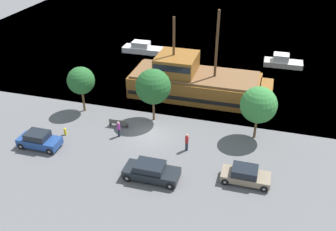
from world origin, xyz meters
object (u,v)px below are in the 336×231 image
at_px(parked_car_curb_rear, 151,171).
at_px(bench_promenade_east, 118,123).
at_px(moored_boat_dockside, 283,62).
at_px(parked_car_curb_mid, 39,140).
at_px(fire_hydrant, 65,131).
at_px(pirate_ship, 193,81).
at_px(pedestrian_walking_near, 187,142).
at_px(pedestrian_walking_far, 119,129).
at_px(parked_car_curb_front, 245,175).
at_px(moored_boat_outer, 143,48).

xyz_separation_m(parked_car_curb_rear, bench_promenade_east, (-5.71, 6.79, -0.30)).
bearing_deg(moored_boat_dockside, parked_car_curb_mid, -129.34).
bearing_deg(moored_boat_dockside, fire_hydrant, -130.47).
xyz_separation_m(pirate_ship, pedestrian_walking_near, (1.85, -11.16, -0.82)).
relative_size(parked_car_curb_rear, pedestrian_walking_far, 2.78).
xyz_separation_m(pirate_ship, parked_car_curb_mid, (-11.53, -14.39, -0.95)).
relative_size(pirate_ship, moored_boat_dockside, 3.12).
distance_m(pirate_ship, parked_car_curb_front, 16.06).
distance_m(parked_car_curb_front, fire_hydrant, 17.92).
bearing_deg(parked_car_curb_rear, moored_boat_dockside, 70.05).
bearing_deg(pedestrian_walking_near, pirate_ship, 99.43).
relative_size(moored_boat_outer, bench_promenade_east, 3.30).
relative_size(pirate_ship, parked_car_curb_mid, 4.11).
bearing_deg(parked_car_curb_front, pedestrian_walking_near, 151.96).
relative_size(moored_boat_dockside, pedestrian_walking_far, 3.13).
bearing_deg(parked_car_curb_mid, pedestrian_walking_far, 29.81).
distance_m(fire_hydrant, pedestrian_walking_near, 12.16).
height_order(fire_hydrant, bench_promenade_east, bench_promenade_east).
distance_m(parked_car_curb_mid, pedestrian_walking_far, 7.45).
bearing_deg(parked_car_curb_front, pirate_ship, 117.89).
distance_m(pirate_ship, fire_hydrant, 15.76).
distance_m(parked_car_curb_mid, pedestrian_walking_near, 13.77).
relative_size(parked_car_curb_rear, fire_hydrant, 6.04).
bearing_deg(parked_car_curb_rear, pirate_ship, 89.79).
bearing_deg(moored_boat_dockside, pedestrian_walking_far, -123.74).
distance_m(parked_car_curb_mid, bench_promenade_east, 7.84).
relative_size(parked_car_curb_rear, bench_promenade_east, 2.38).
height_order(pirate_ship, pedestrian_walking_near, pirate_ship).
relative_size(bench_promenade_east, pedestrian_walking_far, 1.17).
bearing_deg(pedestrian_walking_far, moored_boat_dockside, 56.26).
xyz_separation_m(parked_car_curb_front, pedestrian_walking_far, (-12.56, 3.48, 0.15)).
height_order(pirate_ship, bench_promenade_east, pirate_ship).
distance_m(pirate_ship, pedestrian_walking_far, 11.85).
relative_size(bench_promenade_east, pedestrian_walking_near, 1.10).
height_order(parked_car_curb_front, fire_hydrant, parked_car_curb_front).
relative_size(moored_boat_outer, parked_car_curb_mid, 1.62).
relative_size(parked_car_curb_rear, pedestrian_walking_near, 2.62).
bearing_deg(bench_promenade_east, pedestrian_walking_far, -66.12).
bearing_deg(pedestrian_walking_near, parked_car_curb_mid, -166.44).
bearing_deg(moored_boat_outer, pedestrian_walking_far, -77.01).
xyz_separation_m(moored_boat_outer, pedestrian_walking_near, (12.03, -22.67, 0.29)).
distance_m(parked_car_curb_front, parked_car_curb_rear, 7.75).
bearing_deg(fire_hydrant, pedestrian_walking_near, 3.43).
relative_size(moored_boat_dockside, fire_hydrant, 6.78).
bearing_deg(moored_boat_dockside, pirate_ship, -130.11).
xyz_separation_m(fire_hydrant, pedestrian_walking_near, (12.13, 0.73, 0.49)).
relative_size(pirate_ship, pedestrian_walking_far, 9.76).
xyz_separation_m(parked_car_curb_mid, fire_hydrant, (1.26, 2.50, -0.36)).
bearing_deg(pirate_ship, moored_boat_dockside, 49.89).
bearing_deg(pedestrian_walking_far, fire_hydrant, -166.99).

